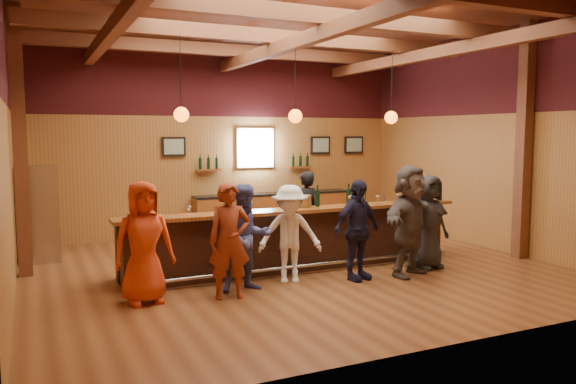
% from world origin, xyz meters
% --- Properties ---
extents(room, '(9.04, 9.00, 4.52)m').
position_xyz_m(room, '(0.00, 0.06, 3.21)').
color(room, brown).
rests_on(room, ground).
extents(bar_counter, '(6.30, 1.07, 1.11)m').
position_xyz_m(bar_counter, '(0.02, 0.15, 0.52)').
color(bar_counter, black).
rests_on(bar_counter, ground).
extents(back_bar_cabinet, '(4.00, 0.52, 0.95)m').
position_xyz_m(back_bar_cabinet, '(1.20, 3.72, 0.48)').
color(back_bar_cabinet, brown).
rests_on(back_bar_cabinet, ground).
extents(window, '(0.95, 0.09, 0.95)m').
position_xyz_m(window, '(0.80, 3.95, 2.05)').
color(window, silver).
rests_on(window, room).
extents(framed_pictures, '(5.35, 0.05, 0.45)m').
position_xyz_m(framed_pictures, '(1.67, 3.94, 2.10)').
color(framed_pictures, black).
rests_on(framed_pictures, room).
extents(wine_shelves, '(3.00, 0.18, 0.30)m').
position_xyz_m(wine_shelves, '(0.80, 3.88, 1.62)').
color(wine_shelves, brown).
rests_on(wine_shelves, room).
extents(pendant_lights, '(4.24, 0.24, 1.37)m').
position_xyz_m(pendant_lights, '(0.00, 0.00, 2.71)').
color(pendant_lights, black).
rests_on(pendant_lights, room).
extents(stainless_fridge, '(0.70, 0.70, 1.80)m').
position_xyz_m(stainless_fridge, '(-4.10, 2.60, 0.90)').
color(stainless_fridge, silver).
rests_on(stainless_fridge, ground).
extents(customer_orange, '(0.90, 0.63, 1.74)m').
position_xyz_m(customer_orange, '(-2.80, -0.90, 0.87)').
color(customer_orange, red).
rests_on(customer_orange, ground).
extents(customer_redvest, '(0.68, 0.50, 1.70)m').
position_xyz_m(customer_redvest, '(-1.62, -1.19, 0.85)').
color(customer_redvest, maroon).
rests_on(customer_redvest, ground).
extents(customer_denim, '(0.81, 0.64, 1.64)m').
position_xyz_m(customer_denim, '(-1.26, -0.93, 0.82)').
color(customer_denim, '#464E8D').
rests_on(customer_denim, ground).
extents(customer_white, '(1.16, 0.90, 1.58)m').
position_xyz_m(customer_white, '(-0.45, -0.75, 0.79)').
color(customer_white, white).
rests_on(customer_white, ground).
extents(customer_navy, '(1.04, 0.63, 1.66)m').
position_xyz_m(customer_navy, '(0.60, -1.09, 0.83)').
color(customer_navy, '#1B1933').
rests_on(customer_navy, ground).
extents(customer_brown, '(1.83, 1.18, 1.89)m').
position_xyz_m(customer_brown, '(1.56, -1.22, 0.94)').
color(customer_brown, '#504540').
rests_on(customer_brown, ground).
extents(customer_dark, '(0.89, 0.65, 1.68)m').
position_xyz_m(customer_dark, '(2.19, -0.92, 0.84)').
color(customer_dark, '#262628').
rests_on(customer_dark, ground).
extents(bartender, '(0.67, 0.50, 1.66)m').
position_xyz_m(bartender, '(0.72, 1.04, 0.83)').
color(bartender, black).
rests_on(bartender, ground).
extents(ice_bucket, '(0.20, 0.20, 0.22)m').
position_xyz_m(ice_bucket, '(0.15, -0.12, 1.22)').
color(ice_bucket, brown).
rests_on(ice_bucket, bar_counter).
extents(bottle_a, '(0.08, 0.08, 0.38)m').
position_xyz_m(bottle_a, '(0.40, -0.09, 1.26)').
color(bottle_a, black).
rests_on(bottle_a, bar_counter).
extents(bottle_b, '(0.08, 0.08, 0.39)m').
position_xyz_m(bottle_b, '(1.02, -0.12, 1.26)').
color(bottle_b, black).
rests_on(bottle_b, bar_counter).
extents(glass_a, '(0.07, 0.07, 0.17)m').
position_xyz_m(glass_a, '(-2.63, -0.13, 1.23)').
color(glass_a, silver).
rests_on(glass_a, bar_counter).
extents(glass_b, '(0.07, 0.07, 0.16)m').
position_xyz_m(glass_b, '(-1.96, -0.23, 1.23)').
color(glass_b, silver).
rests_on(glass_b, bar_counter).
extents(glass_c, '(0.08, 0.08, 0.19)m').
position_xyz_m(glass_c, '(-1.36, -0.22, 1.25)').
color(glass_c, silver).
rests_on(glass_c, bar_counter).
extents(glass_d, '(0.08, 0.08, 0.19)m').
position_xyz_m(glass_d, '(-0.94, -0.27, 1.24)').
color(glass_d, silver).
rests_on(glass_d, bar_counter).
extents(glass_e, '(0.08, 0.08, 0.18)m').
position_xyz_m(glass_e, '(-0.29, -0.11, 1.24)').
color(glass_e, silver).
rests_on(glass_e, bar_counter).
extents(glass_f, '(0.09, 0.09, 0.20)m').
position_xyz_m(glass_f, '(0.97, -0.27, 1.25)').
color(glass_f, silver).
rests_on(glass_f, bar_counter).
extents(glass_g, '(0.07, 0.07, 0.16)m').
position_xyz_m(glass_g, '(1.58, -0.21, 1.22)').
color(glass_g, silver).
rests_on(glass_g, bar_counter).
extents(glass_h, '(0.08, 0.08, 0.18)m').
position_xyz_m(glass_h, '(2.01, -0.26, 1.24)').
color(glass_h, silver).
rests_on(glass_h, bar_counter).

